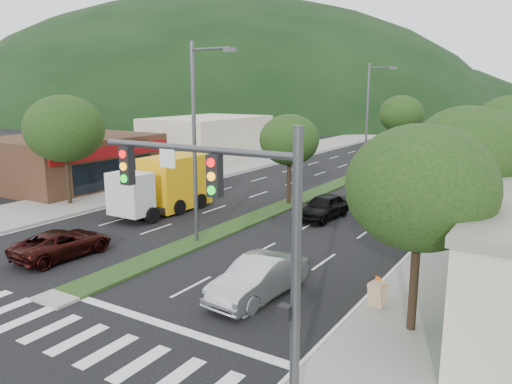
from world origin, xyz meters
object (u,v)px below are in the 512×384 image
Objects in this scene: streetlight_near at (197,134)px; box_truck at (167,186)px; tree_r_d at (510,124)px; car_queue_a at (323,207)px; streetlight_mid at (369,113)px; car_queue_b at (405,186)px; tree_r_a at (420,188)px; tree_med_far at (401,114)px; tree_r_c at (491,143)px; suv_maroon at (63,243)px; tree_med_near at (289,140)px; tree_l_a at (64,129)px; tree_r_b at (467,153)px; a_frame_sign at (377,292)px; car_queue_c at (417,166)px; sedan_silver at (258,278)px; traffic_signal at (239,220)px; car_queue_d at (386,197)px; motorhome at (415,170)px; car_queue_e at (404,173)px.

box_truck is (-5.94, 4.21, -3.92)m from streetlight_near.
tree_r_d reaches higher than car_queue_a.
car_queue_b is (5.56, -7.21, -4.96)m from streetlight_mid.
tree_med_far is at bearing 106.70° from tree_r_a.
car_queue_a is at bearing -153.47° from tree_r_c.
streetlight_mid is at bearing -95.36° from suv_maroon.
tree_l_a is at bearing -147.38° from tree_med_near.
tree_r_a is at bearing -90.00° from tree_r_b.
tree_med_far is at bearing 110.56° from tree_r_b.
tree_r_c is 5.40× the size of a_frame_sign.
streetlight_near is at bearing -8.95° from tree_l_a.
tree_r_d is 24.97m from streetlight_near.
tree_r_d is 1.74× the size of car_queue_c.
tree_l_a is 24.57m from car_queue_b.
tree_r_c is at bearing 75.87° from sedan_silver.
tree_med_far is 1.69× the size of car_queue_c.
traffic_signal reaches higher than a_frame_sign.
car_queue_d is 0.49× the size of motorhome.
tree_l_a is at bearing -140.77° from tree_r_d.
tree_r_a reaches higher than car_queue_e.
car_queue_e is at bearing 91.59° from car_queue_a.
tree_r_a is 25.23m from tree_l_a.
streetlight_near reaches higher than tree_r_a.
tree_r_a is at bearing 61.80° from traffic_signal.
sedan_silver is at bearing 145.24° from box_truck.
tree_med_near reaches higher than car_queue_e.
tree_r_b reaches higher than car_queue_b.
tree_r_a reaches higher than car_queue_c.
sedan_silver is 14.74m from box_truck.
tree_r_b reaches higher than tree_r_c.
sedan_silver is at bearing -172.71° from suv_maroon.
car_queue_a is (7.52, 12.88, 0.10)m from suv_maroon.
tree_l_a is at bearing -119.69° from car_queue_c.
tree_r_c is 26.83m from tree_med_far.
car_queue_c is at bearing 143.69° from tree_r_d.
streetlight_mid is (-11.79, 3.00, 0.40)m from tree_r_d.
tree_l_a is at bearing -133.98° from car_queue_e.
car_queue_a is at bearing 19.82° from tree_l_a.
tree_r_a reaches higher than tree_r_c.
tree_r_b reaches higher than traffic_signal.
tree_med_far is 11.02m from streetlight_mid.
tree_r_c is at bearing 90.00° from tree_r_b.
car_queue_a is 1.06× the size of car_queue_e.
tree_r_a is 1.40× the size of suv_maroon.
car_queue_b is at bearing 137.10° from tree_r_c.
tree_r_c reaches higher than motorhome.
streetlight_near reaches higher than car_queue_d.
tree_l_a is at bearing 178.67° from a_frame_sign.
car_queue_c is (0.54, 20.00, -0.07)m from car_queue_a.
traffic_signal reaches higher than car_queue_c.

